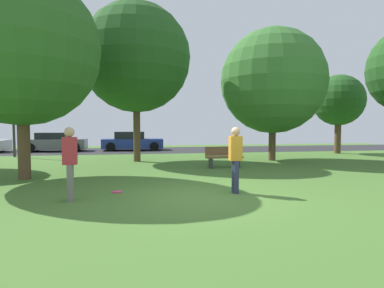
{
  "coord_description": "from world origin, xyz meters",
  "views": [
    {
      "loc": [
        -1.76,
        -7.71,
        1.79
      ],
      "look_at": [
        0.0,
        2.02,
        1.23
      ],
      "focal_mm": 29.7,
      "sensor_mm": 36.0,
      "label": 1
    }
  ],
  "objects_px": {
    "park_bench": "(224,157)",
    "parked_car_grey": "(55,143)",
    "oak_tree_center": "(339,101)",
    "parked_car_blue": "(132,142)",
    "oak_tree_right": "(136,58)",
    "birch_tree_lone": "(21,48)",
    "person_thrower": "(235,156)",
    "maple_tree_near": "(273,81)",
    "frisbee_disc": "(117,192)",
    "street_lamp_post": "(13,118)",
    "person_catcher": "(70,160)"
  },
  "relations": [
    {
      "from": "maple_tree_near",
      "to": "street_lamp_post",
      "type": "distance_m",
      "value": 14.74
    },
    {
      "from": "person_thrower",
      "to": "frisbee_disc",
      "type": "bearing_deg",
      "value": -14.03
    },
    {
      "from": "oak_tree_right",
      "to": "park_bench",
      "type": "xyz_separation_m",
      "value": [
        3.69,
        -3.08,
        -4.72
      ]
    },
    {
      "from": "street_lamp_post",
      "to": "oak_tree_right",
      "type": "bearing_deg",
      "value": -27.31
    },
    {
      "from": "frisbee_disc",
      "to": "oak_tree_center",
      "type": "bearing_deg",
      "value": 36.46
    },
    {
      "from": "person_catcher",
      "to": "park_bench",
      "type": "bearing_deg",
      "value": 42.87
    },
    {
      "from": "oak_tree_right",
      "to": "person_thrower",
      "type": "height_order",
      "value": "oak_tree_right"
    },
    {
      "from": "maple_tree_near",
      "to": "park_bench",
      "type": "relative_size",
      "value": 4.26
    },
    {
      "from": "birch_tree_lone",
      "to": "street_lamp_post",
      "type": "relative_size",
      "value": 1.54
    },
    {
      "from": "oak_tree_right",
      "to": "maple_tree_near",
      "type": "bearing_deg",
      "value": -6.16
    },
    {
      "from": "oak_tree_right",
      "to": "person_catcher",
      "type": "bearing_deg",
      "value": -101.07
    },
    {
      "from": "parked_car_blue",
      "to": "oak_tree_center",
      "type": "bearing_deg",
      "value": -21.44
    },
    {
      "from": "birch_tree_lone",
      "to": "street_lamp_post",
      "type": "height_order",
      "value": "birch_tree_lone"
    },
    {
      "from": "birch_tree_lone",
      "to": "parked_car_grey",
      "type": "bearing_deg",
      "value": 98.77
    },
    {
      "from": "frisbee_disc",
      "to": "street_lamp_post",
      "type": "xyz_separation_m",
      "value": [
        -6.39,
        11.18,
        2.24
      ]
    },
    {
      "from": "maple_tree_near",
      "to": "parked_car_grey",
      "type": "relative_size",
      "value": 1.64
    },
    {
      "from": "parked_car_grey",
      "to": "park_bench",
      "type": "distance_m",
      "value": 14.22
    },
    {
      "from": "park_bench",
      "to": "street_lamp_post",
      "type": "height_order",
      "value": "street_lamp_post"
    },
    {
      "from": "maple_tree_near",
      "to": "oak_tree_center",
      "type": "relative_size",
      "value": 1.33
    },
    {
      "from": "park_bench",
      "to": "birch_tree_lone",
      "type": "bearing_deg",
      "value": 13.54
    },
    {
      "from": "frisbee_disc",
      "to": "parked_car_grey",
      "type": "xyz_separation_m",
      "value": [
        -5.09,
        15.18,
        0.61
      ]
    },
    {
      "from": "birch_tree_lone",
      "to": "frisbee_disc",
      "type": "distance_m",
      "value": 6.01
    },
    {
      "from": "maple_tree_near",
      "to": "frisbee_disc",
      "type": "xyz_separation_m",
      "value": [
        -7.57,
        -6.81,
        -4.1
      ]
    },
    {
      "from": "oak_tree_center",
      "to": "street_lamp_post",
      "type": "relative_size",
      "value": 1.14
    },
    {
      "from": "maple_tree_near",
      "to": "person_thrower",
      "type": "xyz_separation_m",
      "value": [
        -4.44,
        -7.48,
        -3.13
      ]
    },
    {
      "from": "oak_tree_center",
      "to": "maple_tree_near",
      "type": "bearing_deg",
      "value": -151.73
    },
    {
      "from": "birch_tree_lone",
      "to": "person_catcher",
      "type": "distance_m",
      "value": 5.3
    },
    {
      "from": "birch_tree_lone",
      "to": "parked_car_blue",
      "type": "xyz_separation_m",
      "value": [
        3.45,
        12.64,
        -3.72
      ]
    },
    {
      "from": "parked_car_blue",
      "to": "street_lamp_post",
      "type": "distance_m",
      "value": 8.03
    },
    {
      "from": "oak_tree_right",
      "to": "birch_tree_lone",
      "type": "xyz_separation_m",
      "value": [
        -3.76,
        -4.87,
        -0.83
      ]
    },
    {
      "from": "park_bench",
      "to": "parked_car_grey",
      "type": "bearing_deg",
      "value": -48.76
    },
    {
      "from": "person_catcher",
      "to": "parked_car_blue",
      "type": "bearing_deg",
      "value": 83.31
    },
    {
      "from": "frisbee_disc",
      "to": "park_bench",
      "type": "distance_m",
      "value": 6.22
    },
    {
      "from": "oak_tree_right",
      "to": "frisbee_disc",
      "type": "relative_size",
      "value": 29.3
    },
    {
      "from": "birch_tree_lone",
      "to": "park_bench",
      "type": "distance_m",
      "value": 8.59
    },
    {
      "from": "maple_tree_near",
      "to": "street_lamp_post",
      "type": "bearing_deg",
      "value": 162.64
    },
    {
      "from": "oak_tree_right",
      "to": "oak_tree_center",
      "type": "height_order",
      "value": "oak_tree_right"
    },
    {
      "from": "birch_tree_lone",
      "to": "person_thrower",
      "type": "bearing_deg",
      "value": -28.13
    },
    {
      "from": "maple_tree_near",
      "to": "parked_car_grey",
      "type": "distance_m",
      "value": 15.57
    },
    {
      "from": "maple_tree_near",
      "to": "person_thrower",
      "type": "relative_size",
      "value": 3.87
    },
    {
      "from": "birch_tree_lone",
      "to": "frisbee_disc",
      "type": "bearing_deg",
      "value": -40.42
    },
    {
      "from": "person_thrower",
      "to": "street_lamp_post",
      "type": "xyz_separation_m",
      "value": [
        -9.51,
        11.84,
        1.27
      ]
    },
    {
      "from": "birch_tree_lone",
      "to": "person_catcher",
      "type": "xyz_separation_m",
      "value": [
        2.12,
        -3.5,
        -3.37
      ]
    },
    {
      "from": "maple_tree_near",
      "to": "frisbee_disc",
      "type": "height_order",
      "value": "maple_tree_near"
    },
    {
      "from": "parked_car_blue",
      "to": "frisbee_disc",
      "type": "bearing_deg",
      "value": -91.08
    },
    {
      "from": "birch_tree_lone",
      "to": "parked_car_blue",
      "type": "distance_m",
      "value": 13.62
    },
    {
      "from": "person_catcher",
      "to": "street_lamp_post",
      "type": "xyz_separation_m",
      "value": [
        -5.35,
        11.99,
        1.26
      ]
    },
    {
      "from": "person_catcher",
      "to": "street_lamp_post",
      "type": "bearing_deg",
      "value": 112.08
    },
    {
      "from": "person_catcher",
      "to": "park_bench",
      "type": "height_order",
      "value": "person_catcher"
    },
    {
      "from": "oak_tree_center",
      "to": "parked_car_blue",
      "type": "height_order",
      "value": "oak_tree_center"
    }
  ]
}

